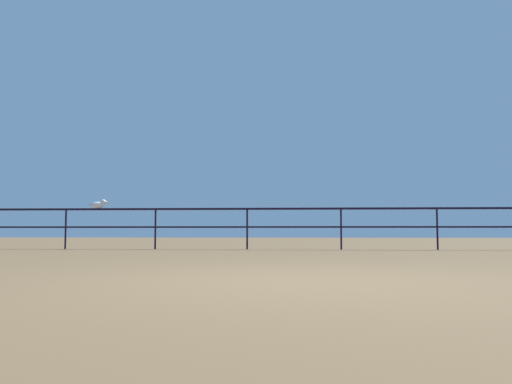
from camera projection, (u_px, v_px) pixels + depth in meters
ground_plane at (301, 282)px, 4.52m from camera, size 60.00×60.00×0.00m
pier_railing at (294, 218)px, 12.42m from camera, size 24.58×0.05×0.99m
seagull_on_rail at (99, 204)px, 12.76m from camera, size 0.46×0.24×0.22m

